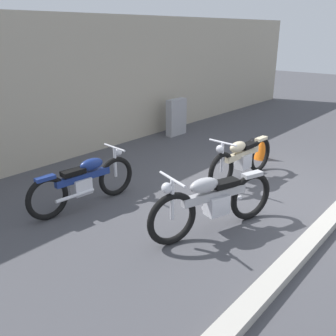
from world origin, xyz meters
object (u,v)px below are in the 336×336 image
(motorcycle_cream, at_px, (241,159))
(motorcycle_silver, at_px, (213,201))
(helmet, at_px, (254,144))
(traffic_cone, at_px, (262,147))
(motorcycle_blue, at_px, (85,182))
(stone_marker, at_px, (176,117))

(motorcycle_cream, relative_size, motorcycle_silver, 0.99)
(motorcycle_cream, distance_m, motorcycle_silver, 2.05)
(helmet, relative_size, traffic_cone, 0.52)
(motorcycle_silver, bearing_deg, motorcycle_blue, -53.68)
(stone_marker, relative_size, traffic_cone, 1.78)
(traffic_cone, relative_size, motorcycle_cream, 0.27)
(helmet, distance_m, motorcycle_silver, 4.12)
(stone_marker, distance_m, motorcycle_blue, 4.70)
(motorcycle_blue, height_order, motorcycle_cream, motorcycle_cream)
(stone_marker, bearing_deg, motorcycle_cream, -120.53)
(helmet, height_order, motorcycle_silver, motorcycle_silver)
(stone_marker, distance_m, helmet, 2.32)
(helmet, distance_m, motorcycle_cream, 2.08)
(stone_marker, bearing_deg, helmet, -86.80)
(motorcycle_cream, bearing_deg, traffic_cone, -165.22)
(helmet, xyz_separation_m, motorcycle_silver, (-3.86, -1.41, 0.32))
(helmet, xyz_separation_m, traffic_cone, (-0.49, -0.44, 0.13))
(stone_marker, height_order, helmet, stone_marker)
(motorcycle_cream, bearing_deg, motorcycle_silver, 21.74)
(traffic_cone, height_order, motorcycle_silver, motorcycle_silver)
(traffic_cone, bearing_deg, motorcycle_blue, 165.28)
(helmet, relative_size, motorcycle_blue, 0.15)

